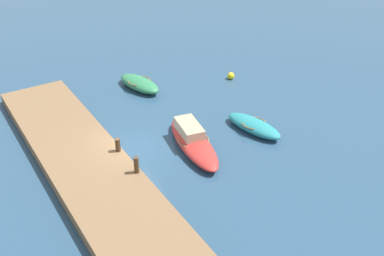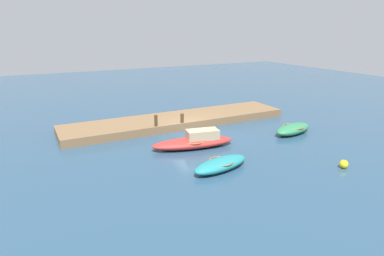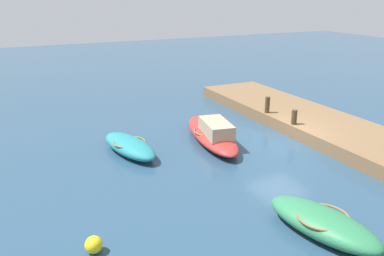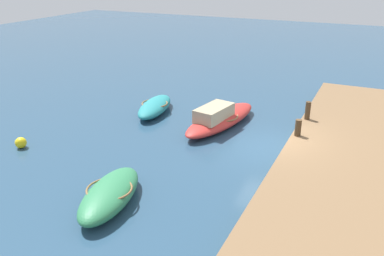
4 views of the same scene
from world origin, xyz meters
name	(u,v)px [view 1 (image 1 of 4)]	position (x,y,z in m)	size (l,w,h in m)	color
ground_plane	(133,151)	(0.00, 0.00, 0.00)	(84.00, 84.00, 0.00)	navy
dock_platform	(84,162)	(0.00, -2.71, 0.31)	(18.81, 3.96, 0.62)	brown
motorboat_red	(193,140)	(1.38, 2.95, 0.45)	(5.76, 2.58, 1.19)	#B72D28
rowboat_green	(139,83)	(-6.61, 3.69, 0.38)	(3.85, 2.20, 0.75)	#2D7A4C
rowboat_teal	(254,126)	(1.77, 6.83, 0.35)	(3.91, 2.04, 0.68)	teal
mooring_post_west	(118,145)	(0.41, -0.98, 0.98)	(0.26, 0.26, 0.72)	#47331E
mooring_post_mid_west	(136,165)	(2.58, -0.98, 1.05)	(0.25, 0.25, 0.86)	#47331E
marker_buoy	(231,76)	(-4.59, 9.84, 0.24)	(0.49, 0.49, 0.49)	yellow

